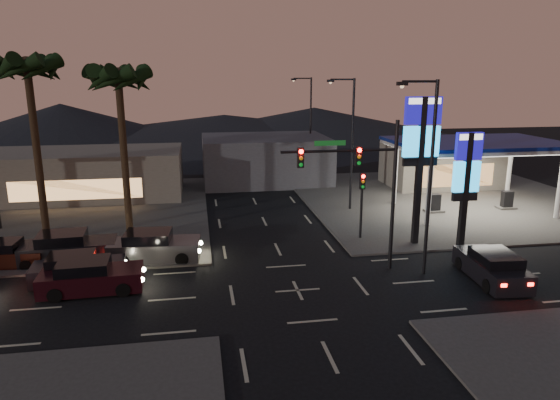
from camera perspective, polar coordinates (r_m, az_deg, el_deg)
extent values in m
plane|color=black|center=(24.71, 2.02, -10.28)|extent=(140.00, 140.00, 0.00)
cube|color=#47443F|center=(44.42, 18.36, 0.15)|extent=(24.00, 24.00, 0.12)
cube|color=#47443F|center=(41.00, -25.39, -1.63)|extent=(24.00, 24.00, 0.12)
cylinder|color=silver|center=(35.57, 16.69, 0.98)|extent=(0.36, 0.36, 5.00)
cylinder|color=silver|center=(40.95, 29.37, 1.42)|extent=(0.36, 0.36, 5.00)
cylinder|color=silver|center=(40.91, 13.05, 2.87)|extent=(0.36, 0.36, 5.00)
cylinder|color=silver|center=(45.67, 24.74, 3.07)|extent=(0.36, 0.36, 5.00)
cube|color=silver|center=(40.09, 21.56, 5.94)|extent=(12.00, 8.00, 0.50)
cube|color=white|center=(40.13, 21.52, 5.52)|extent=(11.60, 7.60, 0.06)
cube|color=navy|center=(40.07, 21.58, 6.15)|extent=(12.20, 8.20, 0.25)
cube|color=black|center=(39.45, 17.24, -0.35)|extent=(0.80, 0.50, 1.40)
cube|color=black|center=(42.46, 24.50, 0.00)|extent=(0.80, 0.50, 1.40)
cube|color=#726B5B|center=(49.29, 17.92, 3.81)|extent=(10.00, 6.00, 4.00)
cube|color=black|center=(31.02, 15.60, 2.98)|extent=(0.35, 0.35, 9.00)
cube|color=#120C85|center=(30.56, 16.06, 9.80)|extent=(2.20, 0.30, 1.60)
cube|color=white|center=(30.53, 16.13, 10.83)|extent=(1.98, 0.32, 0.35)
cube|color=#1AAAFF|center=(30.73, 15.84, 6.46)|extent=(2.20, 0.30, 1.80)
cube|color=black|center=(30.90, 15.69, 4.25)|extent=(2.09, 0.28, 0.50)
cube|color=black|center=(31.49, 20.37, 0.92)|extent=(0.35, 0.35, 7.00)
cube|color=#120C85|center=(31.03, 20.80, 5.77)|extent=(1.60, 0.30, 1.60)
cube|color=white|center=(30.97, 20.88, 6.78)|extent=(1.44, 0.32, 0.35)
cube|color=#1AAAFF|center=(31.32, 20.51, 2.52)|extent=(1.60, 0.30, 1.80)
cube|color=black|center=(31.56, 20.33, 0.39)|extent=(1.52, 0.28, 0.50)
cylinder|color=black|center=(26.79, 12.83, 0.36)|extent=(0.20, 0.20, 8.00)
cylinder|color=black|center=(25.34, 6.82, 5.60)|extent=(6.00, 0.14, 0.14)
cube|color=#0C3F14|center=(25.15, 5.74, 6.49)|extent=(1.60, 0.05, 0.25)
cube|color=black|center=(25.68, 8.95, 4.97)|extent=(0.32, 0.25, 1.00)
sphere|color=#FF0C07|center=(25.49, 9.08, 5.65)|extent=(0.22, 0.22, 0.22)
sphere|color=orange|center=(25.54, 9.06, 4.91)|extent=(0.20, 0.20, 0.20)
sphere|color=#0CB226|center=(25.59, 9.03, 4.18)|extent=(0.20, 0.20, 0.20)
cube|color=black|center=(24.90, 2.36, 4.85)|extent=(0.32, 0.25, 1.00)
sphere|color=#FF0C07|center=(24.70, 2.44, 5.55)|extent=(0.22, 0.22, 0.22)
sphere|color=orange|center=(24.75, 2.43, 4.79)|extent=(0.20, 0.20, 0.20)
sphere|color=#0CB226|center=(24.81, 2.42, 4.04)|extent=(0.20, 0.20, 0.20)
cylinder|color=black|center=(31.81, 9.27, -1.03)|extent=(0.16, 0.16, 4.00)
cube|color=black|center=(31.40, 9.40, 2.14)|extent=(0.32, 0.25, 1.00)
sphere|color=#FF0C07|center=(31.20, 9.51, 2.68)|extent=(0.22, 0.22, 0.22)
sphere|color=orange|center=(31.26, 9.49, 2.08)|extent=(0.20, 0.20, 0.20)
sphere|color=#0CB226|center=(31.33, 9.46, 1.49)|extent=(0.20, 0.20, 0.20)
cylinder|color=black|center=(26.31, 16.80, 2.09)|extent=(0.18, 0.18, 10.00)
cylinder|color=black|center=(25.40, 15.72, 12.92)|extent=(1.80, 0.12, 0.12)
cube|color=black|center=(25.04, 13.79, 12.79)|extent=(0.50, 0.25, 0.18)
sphere|color=#FFCC8C|center=(25.04, 13.78, 12.52)|extent=(0.20, 0.20, 0.20)
cylinder|color=black|center=(38.21, 8.24, 6.12)|extent=(0.18, 0.18, 10.00)
cylinder|color=black|center=(37.60, 7.16, 13.52)|extent=(1.80, 0.12, 0.12)
cube|color=black|center=(37.35, 5.80, 13.40)|extent=(0.50, 0.25, 0.18)
sphere|color=#FFCC8C|center=(37.35, 5.79, 13.21)|extent=(0.20, 0.20, 0.20)
cylinder|color=black|center=(51.63, 3.51, 8.26)|extent=(0.18, 0.18, 10.00)
cylinder|color=black|center=(51.18, 2.58, 13.72)|extent=(1.80, 0.12, 0.12)
cube|color=black|center=(51.00, 1.56, 13.62)|extent=(0.50, 0.25, 0.18)
sphere|color=#FFCC8C|center=(51.00, 1.56, 13.48)|extent=(0.20, 0.20, 0.20)
cylinder|color=black|center=(32.26, -17.34, 4.35)|extent=(0.44, 0.44, 10.20)
sphere|color=black|center=(31.86, -18.03, 13.42)|extent=(0.90, 0.90, 0.90)
cone|color=black|center=(31.71, -15.60, 13.05)|extent=(0.90, 2.74, 1.91)
cone|color=black|center=(32.66, -16.12, 13.03)|extent=(2.57, 2.57, 1.91)
cone|color=black|center=(33.15, -17.67, 12.93)|extent=(2.74, 0.90, 1.91)
cone|color=black|center=(32.91, -19.38, 12.80)|extent=(2.57, 2.57, 1.91)
cone|color=black|center=(32.07, -20.34, 12.71)|extent=(0.90, 2.74, 1.91)
cone|color=black|center=(31.09, -19.94, 12.72)|extent=(2.57, 2.57, 1.91)
cone|color=black|center=(30.57, -18.33, 12.84)|extent=(2.74, 0.90, 1.91)
cone|color=black|center=(30.83, -16.50, 12.97)|extent=(2.57, 2.57, 1.91)
cylinder|color=black|center=(33.27, -25.96, 4.38)|extent=(0.44, 0.44, 10.80)
sphere|color=black|center=(32.93, -26.98, 13.66)|extent=(0.90, 0.90, 0.90)
cone|color=black|center=(32.58, -24.69, 13.38)|extent=(0.90, 2.74, 1.91)
cone|color=black|center=(33.57, -24.93, 13.34)|extent=(2.57, 2.57, 1.91)
cone|color=black|center=(34.18, -26.28, 13.19)|extent=(2.74, 0.90, 1.91)
cone|color=black|center=(34.08, -27.98, 13.01)|extent=(2.57, 2.57, 1.91)
cone|color=black|center=(33.33, -29.11, 12.89)|extent=(0.90, 2.74, 1.91)
cone|color=black|center=(32.33, -28.99, 12.92)|extent=(2.57, 2.57, 1.91)
cone|color=black|center=(31.69, -27.61, 13.09)|extent=(2.74, 0.90, 1.91)
cone|color=black|center=(31.79, -25.79, 13.28)|extent=(2.57, 2.57, 1.91)
cube|color=#726B5B|center=(45.78, -21.27, 2.79)|extent=(16.00, 8.00, 4.00)
cube|color=#4C4C51|center=(49.15, -1.72, 4.70)|extent=(12.00, 9.00, 4.40)
cone|color=black|center=(84.86, -23.67, 8.03)|extent=(40.00, 40.00, 6.00)
cone|color=black|center=(84.70, 3.92, 8.81)|extent=(50.00, 50.00, 5.00)
cone|color=black|center=(82.58, -6.37, 8.28)|extent=(60.00, 60.00, 4.00)
cube|color=black|center=(27.39, -21.99, -7.59)|extent=(4.58, 2.19, 0.91)
cube|color=black|center=(27.24, -22.74, -6.42)|extent=(2.35, 1.88, 0.66)
cylinder|color=black|center=(28.09, -18.83, -7.28)|extent=(0.66, 0.29, 0.65)
cylinder|color=black|center=(26.49, -19.14, -8.60)|extent=(0.66, 0.29, 0.65)
cylinder|color=black|center=(28.52, -24.55, -7.50)|extent=(0.66, 0.29, 0.65)
cylinder|color=black|center=(26.95, -25.20, -8.81)|extent=(0.66, 0.29, 0.65)
sphere|color=#FFF2BF|center=(27.67, -17.25, -6.80)|extent=(0.22, 0.22, 0.22)
sphere|color=#FFF2BF|center=(26.54, -17.39, -7.72)|extent=(0.22, 0.22, 0.22)
cube|color=#FF140A|center=(28.33, -26.34, -7.00)|extent=(0.10, 0.26, 0.14)
cube|color=#FF140A|center=(27.23, -26.87, -7.90)|extent=(0.10, 0.26, 0.14)
cube|color=black|center=(26.01, -20.69, -8.53)|extent=(4.83, 2.18, 0.97)
cube|color=black|center=(25.84, -21.52, -7.21)|extent=(2.45, 1.93, 0.70)
cylinder|color=black|center=(26.74, -17.13, -8.18)|extent=(0.70, 0.29, 0.69)
cylinder|color=black|center=(25.06, -17.48, -9.74)|extent=(0.70, 0.29, 0.69)
cylinder|color=black|center=(27.23, -23.53, -8.35)|extent=(0.70, 0.29, 0.69)
cylinder|color=black|center=(25.57, -24.33, -9.89)|extent=(0.70, 0.29, 0.69)
sphere|color=#FFF2BF|center=(26.30, -15.34, -7.67)|extent=(0.24, 0.24, 0.24)
sphere|color=#FFF2BF|center=(25.10, -15.50, -8.75)|extent=(0.24, 0.24, 0.24)
cube|color=#FF140A|center=(27.04, -25.53, -7.79)|extent=(0.10, 0.27, 0.15)
cube|color=#FF140A|center=(25.87, -26.18, -8.83)|extent=(0.10, 0.27, 0.15)
cube|color=#4E4D50|center=(29.20, -14.09, -5.48)|extent=(5.18, 2.53, 1.03)
cube|color=black|center=(29.04, -14.83, -4.21)|extent=(2.66, 2.15, 0.74)
cylinder|color=black|center=(29.97, -10.74, -5.32)|extent=(0.75, 0.34, 0.73)
cylinder|color=black|center=(28.16, -11.15, -6.62)|extent=(0.75, 0.34, 0.73)
cylinder|color=black|center=(30.49, -16.74, -5.35)|extent=(0.75, 0.34, 0.73)
cylinder|color=black|center=(28.71, -17.52, -6.62)|extent=(0.75, 0.34, 0.73)
sphere|color=#FFF2BF|center=(29.50, -9.06, -4.86)|extent=(0.25, 0.25, 0.25)
sphere|color=#FFF2BF|center=(28.22, -9.27, -5.76)|extent=(0.25, 0.25, 0.25)
cube|color=#FF140A|center=(30.30, -18.60, -4.75)|extent=(0.12, 0.29, 0.16)
cube|color=#FF140A|center=(29.05, -19.23, -5.61)|extent=(0.12, 0.29, 0.16)
cube|color=black|center=(30.50, -22.88, -5.34)|extent=(5.17, 2.44, 1.03)
cube|color=black|center=(30.35, -23.65, -4.14)|extent=(2.64, 2.11, 0.75)
cylinder|color=black|center=(31.25, -19.64, -5.10)|extent=(0.75, 0.32, 0.73)
cylinder|color=black|center=(29.42, -20.04, -6.32)|extent=(0.75, 0.32, 0.73)
cylinder|color=black|center=(31.81, -25.42, -5.33)|extent=(0.75, 0.32, 0.73)
cylinder|color=black|center=(30.01, -26.17, -6.53)|extent=(0.75, 0.32, 0.73)
sphere|color=#FFF2BF|center=(30.77, -18.05, -4.59)|extent=(0.25, 0.25, 0.25)
sphere|color=#FFF2BF|center=(29.47, -18.26, -5.42)|extent=(0.25, 0.25, 0.25)
cube|color=#FF140A|center=(31.63, -27.23, -4.80)|extent=(0.11, 0.29, 0.16)
cube|color=#FF140A|center=(30.37, -27.83, -5.62)|extent=(0.11, 0.29, 0.16)
cube|color=#33150E|center=(31.27, -28.91, -5.72)|extent=(4.41, 2.04, 0.88)
cylinder|color=black|center=(31.58, -25.99, -5.63)|extent=(0.64, 0.27, 0.63)
cylinder|color=black|center=(30.11, -27.02, -6.68)|extent=(0.64, 0.27, 0.63)
sphere|color=#FFF2BF|center=(31.01, -24.82, -5.27)|extent=(0.22, 0.22, 0.22)
sphere|color=#FFF2BF|center=(29.96, -25.50, -6.00)|extent=(0.22, 0.22, 0.22)
cube|color=black|center=(27.84, 22.98, -7.26)|extent=(2.34, 4.89, 0.97)
cube|color=black|center=(27.35, 23.42, -6.22)|extent=(2.01, 2.51, 0.70)
cylinder|color=black|center=(28.77, 19.90, -6.81)|extent=(0.31, 0.71, 0.69)
cylinder|color=black|center=(29.59, 23.14, -6.54)|extent=(0.31, 0.71, 0.69)
cylinder|color=black|center=(26.27, 22.68, -9.07)|extent=(0.31, 0.71, 0.69)
cylinder|color=black|center=(27.16, 26.15, -8.69)|extent=(0.31, 0.71, 0.69)
cube|color=#FF140A|center=(25.56, 24.21, -8.89)|extent=(0.28, 0.11, 0.15)
cube|color=#FF140A|center=(26.20, 26.71, -8.60)|extent=(0.28, 0.11, 0.15)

